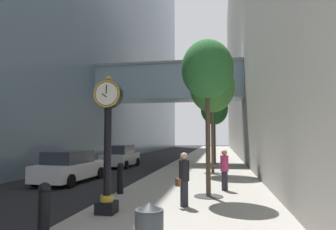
# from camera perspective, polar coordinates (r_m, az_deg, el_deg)

# --- Properties ---
(ground_plane) EXTENTS (110.00, 110.00, 0.00)m
(ground_plane) POSITION_cam_1_polar(r_m,az_deg,el_deg) (29.86, 1.92, -8.80)
(ground_plane) COLOR black
(ground_plane) RESTS_ON ground
(sidewalk_right) EXTENTS (6.18, 80.00, 0.14)m
(sidewalk_right) POSITION_cam_1_polar(r_m,az_deg,el_deg) (32.57, 8.12, -8.26)
(sidewalk_right) COLOR #9E998E
(sidewalk_right) RESTS_ON ground
(building_block_right) EXTENTS (9.00, 80.00, 30.71)m
(building_block_right) POSITION_cam_1_polar(r_m,az_deg,el_deg) (35.57, 20.76, 17.43)
(building_block_right) COLOR gray
(building_block_right) RESTS_ON ground
(street_clock) EXTENTS (0.84, 0.55, 4.09)m
(street_clock) POSITION_cam_1_polar(r_m,az_deg,el_deg) (9.02, -11.54, -4.16)
(street_clock) COLOR black
(street_clock) RESTS_ON sidewalk_right
(bollard_nearest) EXTENTS (0.27, 0.27, 1.21)m
(bollard_nearest) POSITION_cam_1_polar(r_m,az_deg,el_deg) (7.52, -22.74, -16.22)
(bollard_nearest) COLOR black
(bollard_nearest) RESTS_ON sidewalk_right
(bollard_third) EXTENTS (0.27, 0.27, 1.21)m
(bollard_third) POSITION_cam_1_polar(r_m,az_deg,el_deg) (12.15, -9.16, -11.76)
(bollard_third) COLOR black
(bollard_third) RESTS_ON sidewalk_right
(street_tree_near) EXTENTS (2.00, 2.00, 6.01)m
(street_tree_near) POSITION_cam_1_polar(r_m,az_deg,el_deg) (11.69, 7.57, 8.49)
(street_tree_near) COLOR #333335
(street_tree_near) RESTS_ON sidewalk_right
(street_tree_mid_near) EXTENTS (2.79, 2.79, 6.96)m
(street_tree_mid_near) POSITION_cam_1_polar(r_m,az_deg,el_deg) (18.76, 8.47, 5.31)
(street_tree_mid_near) COLOR #333335
(street_tree_mid_near) RESTS_ON sidewalk_right
(street_tree_mid_far) EXTENTS (2.31, 2.31, 5.95)m
(street_tree_mid_far) POSITION_cam_1_polar(r_m,az_deg,el_deg) (25.72, 8.90, 1.05)
(street_tree_mid_far) COLOR #333335
(street_tree_mid_far) RESTS_ON sidewalk_right
(pedestrian_walking) EXTENTS (0.52, 0.48, 1.73)m
(pedestrian_walking) POSITION_cam_1_polar(r_m,az_deg,el_deg) (9.81, 3.09, -11.97)
(pedestrian_walking) COLOR #23232D
(pedestrian_walking) RESTS_ON sidewalk_right
(pedestrian_by_clock) EXTENTS (0.48, 0.48, 1.71)m
(pedestrian_by_clock) POSITION_cam_1_polar(r_m,az_deg,el_deg) (12.86, 10.82, -10.11)
(pedestrian_by_clock) COLOR #23232D
(pedestrian_by_clock) RESTS_ON sidewalk_right
(car_silver_near) EXTENTS (2.21, 4.18, 1.73)m
(car_silver_near) POSITION_cam_1_polar(r_m,az_deg,el_deg) (23.87, -9.16, -7.89)
(car_silver_near) COLOR #B7BABF
(car_silver_near) RESTS_ON ground
(car_white_mid) EXTENTS (2.21, 4.75, 1.65)m
(car_white_mid) POSITION_cam_1_polar(r_m,az_deg,el_deg) (16.62, -18.31, -9.47)
(car_white_mid) COLOR silver
(car_white_mid) RESTS_ON ground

